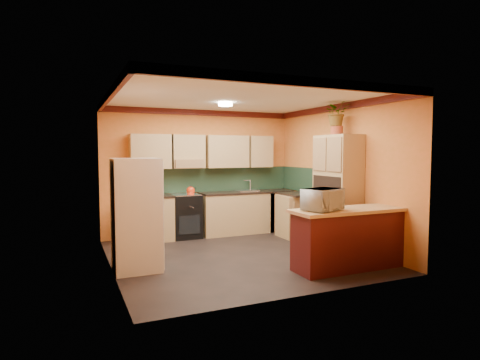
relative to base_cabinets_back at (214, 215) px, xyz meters
name	(u,v)px	position (x,y,z in m)	size (l,w,h in m)	color
room_shell	(233,135)	(-0.18, -1.52, 1.65)	(4.24, 4.24, 2.72)	black
base_cabinets_back	(214,215)	(0.00, 0.00, 0.00)	(3.65, 0.60, 0.88)	tan
countertop_back	(214,194)	(0.00, 0.00, 0.46)	(3.65, 0.62, 0.04)	black
stove	(186,216)	(-0.62, 0.00, 0.02)	(0.58, 0.58, 0.91)	black
kettle	(191,190)	(-0.53, -0.05, 0.56)	(0.17, 0.17, 0.18)	red
sink	(246,191)	(0.78, 0.00, 0.50)	(0.48, 0.40, 0.03)	silver
base_cabinets_right	(298,216)	(1.60, -0.84, 0.00)	(0.60, 0.80, 0.88)	tan
countertop_right	(298,194)	(1.60, -0.84, 0.46)	(0.62, 0.80, 0.04)	black
fridge	(136,215)	(-1.95, -1.95, 0.41)	(0.68, 0.66, 1.70)	silver
pantry	(337,193)	(1.65, -2.09, 0.61)	(0.48, 0.90, 2.10)	tan
fern_pot	(337,131)	(1.65, -2.04, 1.74)	(0.22, 0.22, 0.16)	#A04126
fern	(337,113)	(1.65, -2.04, 2.07)	(0.44, 0.39, 0.49)	tan
breakfast_bar	(350,240)	(1.08, -3.17, 0.00)	(1.80, 0.55, 0.88)	#4E1212
bar_top	(350,210)	(1.08, -3.17, 0.47)	(1.90, 0.65, 0.05)	tan
microwave	(323,200)	(0.56, -3.17, 0.65)	(0.59, 0.40, 0.32)	silver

